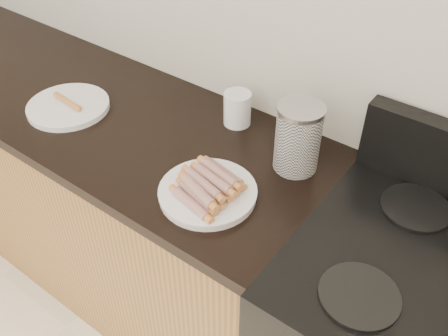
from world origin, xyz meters
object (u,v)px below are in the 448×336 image
Objects in this scene: main_plate at (208,194)px; canister at (298,138)px; side_plate at (68,107)px; mug at (237,109)px.

canister is (0.12, 0.25, 0.09)m from main_plate.
main_plate is 0.97× the size of side_plate.
canister reaches higher than side_plate.
main_plate is at bearing -4.84° from side_plate.
canister is 0.28m from mug.
side_plate is 2.49× the size of mug.
side_plate reaches higher than main_plate.
main_plate is 0.30m from canister.
mug reaches higher than side_plate.
side_plate is (-0.64, 0.05, 0.00)m from main_plate.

